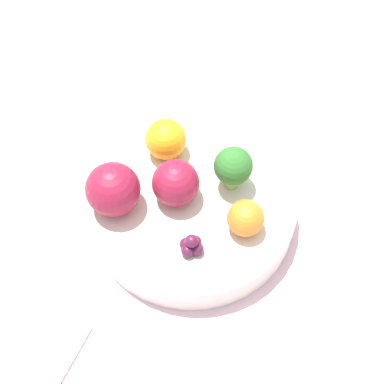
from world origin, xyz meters
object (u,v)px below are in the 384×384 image
orange_back (246,218)px  broccoli (233,167)px  bowl (192,207)px  orange_front (166,139)px  apple_green (113,189)px  napkin (6,369)px  grape_cluster (191,245)px  apple_red (176,183)px

orange_back → broccoli: bearing=-52.4°
bowl → orange_front: (0.06, -0.05, 0.05)m
orange_back → bowl: bearing=-9.1°
apple_green → napkin: bearing=85.6°
orange_front → grape_cluster: orange_front is taller
broccoli → grape_cluster: 0.10m
bowl → grape_cluster: 0.08m
broccoli → apple_red: 0.07m
bowl → grape_cluster: grape_cluster is taller
apple_red → napkin: size_ratio=0.36×
broccoli → grape_cluster: bearing=87.9°
broccoli → napkin: 0.32m
grape_cluster → napkin: (0.12, 0.19, -0.05)m
bowl → apple_green: bearing=33.1°
apple_red → orange_back: (-0.09, 0.00, -0.01)m
bowl → orange_back: bearing=170.9°
bowl → orange_back: orange_back is taller
orange_back → napkin: size_ratio=0.27×
orange_front → napkin: size_ratio=0.32×
bowl → apple_red: size_ratio=4.53×
grape_cluster → bowl: bearing=-64.2°
apple_green → grape_cluster: size_ratio=2.21×
napkin → orange_back: bearing=-123.6°
apple_red → grape_cluster: bearing=130.7°
orange_front → apple_green: bearing=80.0°
broccoli → orange_back: size_ratio=1.41×
orange_front → napkin: bearing=83.9°
grape_cluster → broccoli: bearing=-92.1°
grape_cluster → napkin: 0.23m
apple_red → napkin: bearing=73.5°
bowl → napkin: bowl is taller
apple_green → bowl: bearing=-146.9°
napkin → orange_front: bearing=-96.1°
napkin → grape_cluster: bearing=-122.1°
apple_red → napkin: 0.26m
broccoli → apple_red: bearing=41.1°
bowl → orange_front: size_ratio=4.95×
apple_red → orange_front: apple_red is taller
apple_red → apple_green: (0.06, 0.04, 0.00)m
apple_green → apple_red: bearing=-144.5°
orange_front → napkin: 0.31m
bowl → broccoli: size_ratio=4.21×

